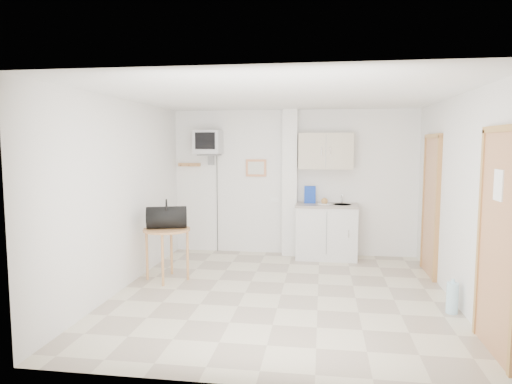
# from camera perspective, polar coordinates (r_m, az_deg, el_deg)

# --- Properties ---
(ground) EXTENTS (4.50, 4.50, 0.00)m
(ground) POSITION_cam_1_polar(r_m,az_deg,el_deg) (5.98, 3.16, -12.67)
(ground) COLOR beige
(ground) RESTS_ON ground
(room_envelope) EXTENTS (4.24, 4.54, 2.55)m
(room_envelope) POSITION_cam_1_polar(r_m,az_deg,el_deg) (5.75, 5.71, 2.23)
(room_envelope) COLOR white
(room_envelope) RESTS_ON ground
(kitchenette) EXTENTS (1.03, 0.58, 2.10)m
(kitchenette) POSITION_cam_1_polar(r_m,az_deg,el_deg) (7.73, 8.77, -2.33)
(kitchenette) COLOR silver
(kitchenette) RESTS_ON ground
(crt_television) EXTENTS (0.44, 0.45, 2.15)m
(crt_television) POSITION_cam_1_polar(r_m,az_deg,el_deg) (7.91, -5.99, 6.13)
(crt_television) COLOR slate
(crt_television) RESTS_ON ground
(round_table) EXTENTS (0.66, 0.66, 0.74)m
(round_table) POSITION_cam_1_polar(r_m,az_deg,el_deg) (6.54, -11.09, -5.33)
(round_table) COLOR #AB6F3F
(round_table) RESTS_ON ground
(duffel_bag) EXTENTS (0.62, 0.46, 0.41)m
(duffel_bag) POSITION_cam_1_polar(r_m,az_deg,el_deg) (6.53, -11.11, -3.10)
(duffel_bag) COLOR black
(duffel_bag) RESTS_ON round_table
(water_bottle) EXTENTS (0.13, 0.13, 0.40)m
(water_bottle) POSITION_cam_1_polar(r_m,az_deg,el_deg) (5.75, 23.33, -12.05)
(water_bottle) COLOR #ACD8EC
(water_bottle) RESTS_ON ground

